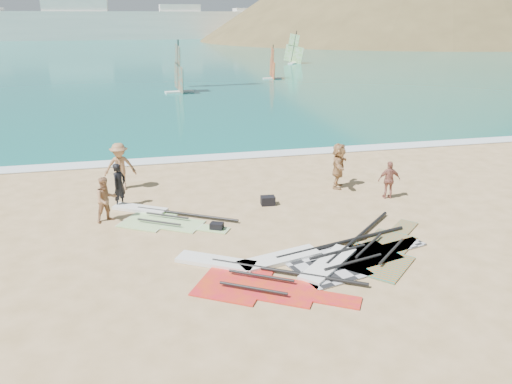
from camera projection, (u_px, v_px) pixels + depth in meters
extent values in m
plane|color=#D7B07E|center=(295.00, 270.00, 14.26)|extent=(300.00, 300.00, 0.00)
cube|color=#0D5F5A|center=(150.00, 42.00, 135.41)|extent=(300.00, 240.00, 0.06)
cube|color=white|center=(223.00, 157.00, 25.54)|extent=(300.00, 1.20, 0.04)
cube|color=white|center=(78.00, 26.00, 146.30)|extent=(160.00, 8.00, 8.00)
cube|color=white|center=(77.00, 19.00, 145.64)|extent=(18.00, 7.00, 12.00)
cube|color=white|center=(180.00, 22.00, 152.40)|extent=(12.00, 7.00, 10.00)
cube|color=white|center=(260.00, 23.00, 157.92)|extent=(16.00, 7.00, 9.00)
cube|color=white|center=(319.00, 20.00, 161.86)|extent=(10.00, 7.00, 11.00)
cone|color=brown|center=(434.00, 39.00, 151.78)|extent=(143.00, 143.00, 45.00)
cone|color=brown|center=(511.00, 37.00, 168.45)|extent=(70.00, 70.00, 28.00)
cube|color=black|center=(325.00, 266.00, 14.40)|extent=(2.37, 2.53, 0.04)
cube|color=black|center=(371.00, 254.00, 15.14)|extent=(1.78, 1.70, 0.04)
cube|color=black|center=(405.00, 245.00, 15.74)|extent=(1.39, 0.93, 0.04)
cylinder|color=black|center=(343.00, 242.00, 15.77)|extent=(4.74, 1.33, 0.12)
cylinder|color=black|center=(338.00, 252.00, 14.99)|extent=(1.97, 0.58, 0.08)
cylinder|color=black|center=(353.00, 262.00, 14.37)|extent=(1.97, 0.58, 0.08)
cube|color=white|center=(280.00, 259.00, 14.77)|extent=(2.63, 1.30, 0.12)
cube|color=#78D333|center=(148.00, 220.00, 17.65)|extent=(2.23, 2.29, 0.04)
cube|color=#78D333|center=(184.00, 225.00, 17.24)|extent=(1.62, 1.59, 0.04)
cube|color=#78D333|center=(214.00, 229.00, 16.91)|extent=(1.16, 0.98, 0.04)
cylinder|color=black|center=(187.00, 214.00, 17.99)|extent=(3.45, 2.16, 0.10)
cylinder|color=black|center=(167.00, 216.00, 17.70)|extent=(1.44, 0.92, 0.07)
cylinder|color=black|center=(159.00, 222.00, 17.15)|extent=(1.44, 0.92, 0.07)
cube|color=white|center=(140.00, 209.00, 18.56)|extent=(2.07, 1.56, 0.12)
cube|color=#FF5E0B|center=(371.00, 261.00, 14.70)|extent=(2.77, 2.78, 0.04)
cube|color=#FF5E0B|center=(390.00, 241.00, 16.00)|extent=(1.98, 1.97, 0.04)
cube|color=#FF5E0B|center=(404.00, 228.00, 17.05)|extent=(1.33, 1.30, 0.04)
cylinder|color=black|center=(359.00, 236.00, 16.22)|extent=(3.56, 3.33, 0.11)
cylinder|color=black|center=(369.00, 245.00, 15.41)|extent=(1.49, 1.40, 0.08)
cylinder|color=black|center=(392.00, 251.00, 15.03)|extent=(1.49, 1.40, 0.08)
cube|color=white|center=(328.00, 264.00, 14.45)|extent=(2.27, 2.19, 0.12)
cube|color=red|center=(233.00, 282.00, 13.54)|extent=(2.53, 2.59, 0.04)
cube|color=red|center=(289.00, 292.00, 13.08)|extent=(1.84, 1.80, 0.04)
cube|color=red|center=(338.00, 300.00, 12.70)|extent=(1.31, 1.12, 0.04)
cylinder|color=black|center=(287.00, 272.00, 13.93)|extent=(3.91, 2.44, 0.11)
cylinder|color=black|center=(261.00, 276.00, 13.60)|extent=(1.63, 1.04, 0.08)
cylinder|color=black|center=(253.00, 288.00, 12.98)|extent=(1.63, 1.04, 0.08)
cube|color=white|center=(216.00, 262.00, 14.58)|extent=(2.34, 1.77, 0.12)
cube|color=black|center=(268.00, 201.00, 19.10)|extent=(0.56, 0.42, 0.34)
cube|color=black|center=(217.00, 227.00, 16.85)|extent=(0.52, 0.46, 0.26)
imported|color=black|center=(119.00, 185.00, 18.70)|extent=(0.70, 0.74, 1.70)
imported|color=#A97852|center=(106.00, 199.00, 17.38)|extent=(0.97, 0.89, 1.62)
imported|color=#A0734C|center=(120.00, 167.00, 20.50)|extent=(1.32, 0.80, 1.99)
imported|color=#9C5D4F|center=(389.00, 180.00, 19.62)|extent=(0.93, 0.50, 1.51)
imported|color=tan|center=(338.00, 166.00, 20.79)|extent=(1.29, 1.84, 1.91)
cube|color=white|center=(180.00, 92.00, 46.77)|extent=(2.77, 1.24, 0.16)
cube|color=#DC400A|center=(179.00, 78.00, 46.34)|extent=(0.64, 3.23, 2.91)
cube|color=#DC400A|center=(178.00, 55.00, 45.67)|extent=(0.39, 1.83, 2.02)
cylinder|color=black|center=(178.00, 65.00, 45.97)|extent=(0.27, 0.93, 4.62)
cube|color=white|center=(272.00, 78.00, 56.91)|extent=(2.13, 0.68, 0.12)
cube|color=red|center=(272.00, 69.00, 56.57)|extent=(0.14, 2.58, 2.30)
cube|color=red|center=(273.00, 55.00, 56.04)|extent=(0.10, 1.46, 1.60)
cylinder|color=black|center=(272.00, 61.00, 56.28)|extent=(0.11, 0.73, 3.65)
cube|color=white|center=(293.00, 63.00, 75.11)|extent=(2.27, 2.52, 0.15)
cube|color=#58A819|center=(294.00, 54.00, 74.68)|extent=(2.53, 2.11, 2.88)
cube|color=#58A819|center=(294.00, 40.00, 74.02)|extent=(1.44, 1.21, 2.00)
cylinder|color=black|center=(294.00, 47.00, 74.31)|extent=(0.77, 0.66, 4.57)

